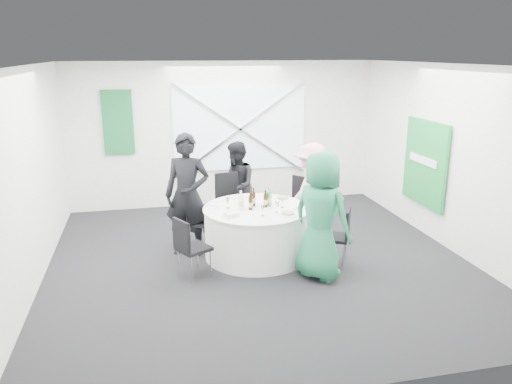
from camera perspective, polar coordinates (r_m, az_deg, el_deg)
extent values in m
plane|color=black|center=(7.41, 0.34, -7.88)|extent=(6.00, 6.00, 0.00)
plane|color=silver|center=(6.78, 0.38, 14.33)|extent=(6.00, 6.00, 0.00)
plane|color=white|center=(9.85, -3.61, 6.59)|extent=(6.00, 0.00, 6.00)
plane|color=white|center=(4.22, 9.66, -6.36)|extent=(6.00, 0.00, 6.00)
plane|color=white|center=(6.95, -24.52, 1.25)|extent=(0.00, 6.00, 6.00)
plane|color=white|center=(8.17, 21.38, 3.59)|extent=(0.00, 6.00, 6.00)
cube|color=silver|center=(9.85, -1.85, 7.20)|extent=(2.60, 0.03, 1.60)
cube|color=silver|center=(9.81, -1.80, 7.16)|extent=(2.63, 0.05, 1.84)
cube|color=silver|center=(9.81, -1.80, 7.16)|extent=(2.63, 0.05, 1.84)
cube|color=#125D29|center=(9.65, -15.50, 7.66)|extent=(0.55, 0.04, 1.20)
cube|color=#198A36|center=(8.67, 18.74, 3.15)|extent=(0.05, 1.20, 1.40)
cylinder|color=silver|center=(7.45, 0.00, -4.67)|extent=(1.52, 1.52, 0.74)
cylinder|color=silver|center=(7.32, 0.00, -1.88)|extent=(1.56, 1.56, 0.02)
cube|color=black|center=(8.30, -2.73, -1.59)|extent=(0.54, 0.54, 0.06)
cube|color=black|center=(8.42, -3.27, 0.61)|extent=(0.44, 0.12, 0.50)
cylinder|color=silver|center=(8.61, -1.97, -2.74)|extent=(0.02, 0.02, 0.47)
cylinder|color=silver|center=(8.49, -4.33, -3.05)|extent=(0.02, 0.02, 0.47)
cylinder|color=silver|center=(8.28, -1.04, -3.51)|extent=(0.02, 0.02, 0.47)
cylinder|color=silver|center=(8.16, -3.48, -3.84)|extent=(0.02, 0.02, 0.47)
cube|color=black|center=(7.70, -6.91, -3.29)|extent=(0.59, 0.59, 0.05)
cube|color=black|center=(7.70, -8.42, -1.32)|extent=(0.23, 0.39, 0.47)
cylinder|color=silver|center=(8.00, -7.57, -4.44)|extent=(0.02, 0.02, 0.45)
cylinder|color=silver|center=(7.70, -8.57, -5.31)|extent=(0.02, 0.02, 0.45)
cylinder|color=silver|center=(7.88, -5.17, -4.69)|extent=(0.02, 0.02, 0.45)
cylinder|color=silver|center=(7.57, -6.09, -5.59)|extent=(0.02, 0.02, 0.45)
cube|color=black|center=(8.17, 4.52, -2.01)|extent=(0.63, 0.63, 0.05)
cube|color=black|center=(8.26, 5.42, 0.11)|extent=(0.30, 0.37, 0.48)
cylinder|color=silver|center=(8.29, 6.24, -3.61)|extent=(0.02, 0.02, 0.46)
cylinder|color=silver|center=(8.49, 4.19, -3.10)|extent=(0.02, 0.02, 0.46)
cylinder|color=silver|center=(8.01, 4.79, -4.29)|extent=(0.02, 0.02, 0.46)
cylinder|color=silver|center=(8.21, 2.70, -3.74)|extent=(0.02, 0.02, 0.46)
cube|color=black|center=(7.23, 8.92, -5.14)|extent=(0.52, 0.52, 0.05)
cube|color=black|center=(7.14, 10.47, -3.54)|extent=(0.21, 0.34, 0.41)
cylinder|color=silver|center=(7.15, 9.95, -7.29)|extent=(0.02, 0.02, 0.40)
cylinder|color=silver|center=(7.44, 10.19, -6.37)|extent=(0.02, 0.02, 0.40)
cylinder|color=silver|center=(7.18, 7.46, -7.08)|extent=(0.02, 0.02, 0.40)
cylinder|color=silver|center=(7.47, 7.80, -6.17)|extent=(0.02, 0.02, 0.40)
cube|color=black|center=(6.80, -7.14, -6.41)|extent=(0.53, 0.53, 0.05)
cube|color=black|center=(6.63, -8.54, -4.93)|extent=(0.21, 0.34, 0.42)
cylinder|color=silver|center=(6.93, -8.90, -8.00)|extent=(0.02, 0.02, 0.40)
cylinder|color=silver|center=(6.69, -7.44, -8.85)|extent=(0.02, 0.02, 0.40)
cylinder|color=silver|center=(7.09, -6.73, -7.36)|extent=(0.02, 0.02, 0.40)
cylinder|color=silver|center=(6.85, -5.22, -8.17)|extent=(0.02, 0.02, 0.40)
imported|color=black|center=(7.46, -7.85, -0.34)|extent=(0.78, 0.64, 1.84)
imported|color=black|center=(8.52, -2.24, 0.72)|extent=(0.43, 0.75, 1.52)
imported|color=pink|center=(8.21, 6.29, 0.21)|extent=(1.10, 0.93, 1.56)
imported|color=#20784F|center=(6.67, 7.44, -2.71)|extent=(0.96, 1.01, 1.74)
cylinder|color=white|center=(7.82, -0.98, -0.60)|extent=(0.29, 0.29, 0.01)
cylinder|color=white|center=(7.51, -4.31, -1.32)|extent=(0.29, 0.29, 0.01)
cylinder|color=white|center=(7.74, 3.08, -0.79)|extent=(0.26, 0.26, 0.01)
cylinder|color=#79934F|center=(7.73, 3.08, -0.65)|extent=(0.17, 0.17, 0.02)
cylinder|color=white|center=(7.02, 3.66, -2.56)|extent=(0.28, 0.28, 0.01)
cylinder|color=#79934F|center=(7.01, 3.66, -2.40)|extent=(0.18, 0.18, 0.02)
cylinder|color=white|center=(6.96, -2.89, -2.70)|extent=(0.26, 0.26, 0.01)
cube|color=silver|center=(6.90, -2.83, -2.57)|extent=(0.21, 0.18, 0.05)
cylinder|color=#321A09|center=(7.32, -0.54, -0.92)|extent=(0.06, 0.06, 0.22)
cylinder|color=#321A09|center=(7.28, -0.54, 0.12)|extent=(0.02, 0.02, 0.06)
cylinder|color=tan|center=(7.33, -0.54, -1.08)|extent=(0.06, 0.06, 0.08)
cylinder|color=#321A09|center=(7.38, -0.30, -0.78)|extent=(0.06, 0.06, 0.22)
cylinder|color=#321A09|center=(7.34, -0.30, 0.25)|extent=(0.02, 0.02, 0.06)
cylinder|color=tan|center=(7.38, -0.30, -0.94)|extent=(0.06, 0.06, 0.08)
cylinder|color=#321A09|center=(7.32, 1.10, -0.97)|extent=(0.06, 0.06, 0.20)
cylinder|color=#321A09|center=(7.29, 1.10, 0.01)|extent=(0.02, 0.02, 0.06)
cylinder|color=tan|center=(7.33, 1.09, -1.12)|extent=(0.06, 0.06, 0.07)
cylinder|color=#321A09|center=(7.19, -0.63, -1.29)|extent=(0.06, 0.06, 0.20)
cylinder|color=#321A09|center=(7.16, -0.63, -0.30)|extent=(0.02, 0.02, 0.06)
cylinder|color=tan|center=(7.20, -0.63, -1.45)|extent=(0.06, 0.06, 0.07)
cylinder|color=green|center=(7.38, 1.52, -0.74)|extent=(0.08, 0.08, 0.23)
cylinder|color=green|center=(7.34, 1.53, 0.35)|extent=(0.03, 0.03, 0.06)
cylinder|color=tan|center=(7.38, 1.52, -0.91)|extent=(0.08, 0.08, 0.08)
cylinder|color=white|center=(7.20, -1.73, -1.19)|extent=(0.08, 0.08, 0.22)
cylinder|color=white|center=(7.16, -1.74, -0.11)|extent=(0.03, 0.03, 0.06)
cylinder|color=tan|center=(7.21, -1.73, -1.36)|extent=(0.08, 0.08, 0.08)
cylinder|color=white|center=(6.96, 0.75, -2.73)|extent=(0.06, 0.06, 0.00)
cylinder|color=white|center=(6.95, 0.75, -2.32)|extent=(0.01, 0.01, 0.10)
cone|color=white|center=(6.92, 0.75, -1.72)|extent=(0.07, 0.07, 0.08)
cylinder|color=white|center=(7.63, 1.42, -1.05)|extent=(0.06, 0.06, 0.00)
cylinder|color=white|center=(7.62, 1.42, -0.68)|extent=(0.01, 0.01, 0.10)
cone|color=white|center=(7.60, 1.42, -0.13)|extent=(0.07, 0.07, 0.08)
cylinder|color=white|center=(7.10, 2.46, -2.38)|extent=(0.06, 0.06, 0.00)
cylinder|color=white|center=(7.08, 2.47, -1.98)|extent=(0.01, 0.01, 0.10)
cone|color=white|center=(7.06, 2.48, -1.39)|extent=(0.07, 0.07, 0.08)
cylinder|color=white|center=(7.31, -3.24, -1.83)|extent=(0.06, 0.06, 0.00)
cylinder|color=white|center=(7.30, -3.24, -1.44)|extent=(0.01, 0.01, 0.10)
cone|color=white|center=(7.28, -3.25, -0.87)|extent=(0.07, 0.07, 0.08)
cylinder|color=white|center=(7.34, 3.03, -1.76)|extent=(0.06, 0.06, 0.00)
cylinder|color=white|center=(7.33, 3.04, -1.37)|extent=(0.01, 0.01, 0.10)
cone|color=white|center=(7.30, 3.05, -0.80)|extent=(0.07, 0.07, 0.08)
cube|color=silver|center=(7.66, -3.49, -1.01)|extent=(0.09, 0.14, 0.01)
cube|color=silver|center=(7.33, -4.51, -1.81)|extent=(0.09, 0.14, 0.01)
cube|color=silver|center=(6.95, 3.43, -2.78)|extent=(0.11, 0.13, 0.01)
cube|color=silver|center=(7.29, 4.51, -1.91)|extent=(0.10, 0.13, 0.01)
cube|color=silver|center=(7.87, 0.44, -0.52)|extent=(0.15, 0.02, 0.01)
cube|color=silver|center=(7.79, -2.24, -0.70)|extent=(0.15, 0.02, 0.01)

